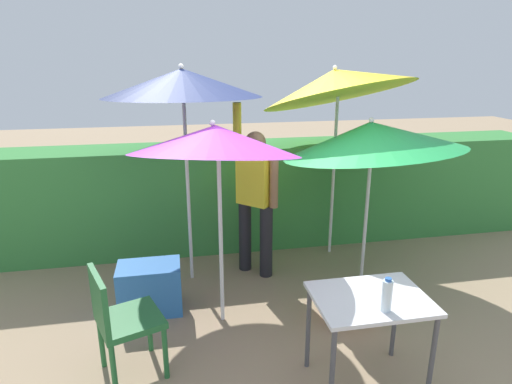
# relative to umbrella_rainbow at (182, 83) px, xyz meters

# --- Properties ---
(ground_plane) EXTENTS (24.00, 24.00, 0.00)m
(ground_plane) POSITION_rel_umbrella_rainbow_xyz_m (0.63, -0.78, -2.09)
(ground_plane) COLOR #9E8466
(hedge_row) EXTENTS (8.00, 0.70, 1.30)m
(hedge_row) POSITION_rel_umbrella_rainbow_xyz_m (0.63, 0.87, -1.44)
(hedge_row) COLOR #38843D
(hedge_row) RESTS_ON ground_plane
(umbrella_rainbow) EXTENTS (1.55, 1.56, 2.27)m
(umbrella_rainbow) POSITION_rel_umbrella_rainbow_xyz_m (0.00, 0.00, 0.00)
(umbrella_rainbow) COLOR silver
(umbrella_rainbow) RESTS_ON ground_plane
(umbrella_orange) EXTENTS (1.82, 1.81, 1.89)m
(umbrella_orange) POSITION_rel_umbrella_rainbow_xyz_m (1.82, -0.37, -0.52)
(umbrella_orange) COLOR silver
(umbrella_orange) RESTS_ON ground_plane
(umbrella_yellow) EXTENTS (1.78, 1.72, 2.52)m
(umbrella_yellow) POSITION_rel_umbrella_rainbow_xyz_m (1.69, 0.33, -0.03)
(umbrella_yellow) COLOR silver
(umbrella_yellow) RESTS_ON ground_plane
(umbrella_navy) EXTENTS (1.45, 1.44, 1.96)m
(umbrella_navy) POSITION_rel_umbrella_rainbow_xyz_m (0.22, -0.85, -0.41)
(umbrella_navy) COLOR silver
(umbrella_navy) RESTS_ON ground_plane
(person_vendor) EXTENTS (0.46, 0.45, 1.88)m
(person_vendor) POSITION_rel_umbrella_rainbow_xyz_m (0.72, 0.00, -1.15)
(person_vendor) COLOR black
(person_vendor) RESTS_ON ground_plane
(chair_plastic) EXTENTS (0.57, 0.57, 0.89)m
(chair_plastic) POSITION_rel_umbrella_rainbow_xyz_m (-0.58, -1.46, -1.58)
(chair_plastic) COLOR #236633
(chair_plastic) RESTS_ON ground_plane
(cooler_box) EXTENTS (0.58, 0.37, 0.48)m
(cooler_box) POSITION_rel_umbrella_rainbow_xyz_m (-0.41, -0.58, -1.85)
(cooler_box) COLOR #2D6BB7
(cooler_box) RESTS_ON ground_plane
(crate_cardboard) EXTENTS (0.46, 0.38, 0.29)m
(crate_cardboard) POSITION_rel_umbrella_rainbow_xyz_m (1.40, -1.06, -1.95)
(crate_cardboard) COLOR #9E7A4C
(crate_cardboard) RESTS_ON ground_plane
(folding_table) EXTENTS (0.80, 0.60, 0.73)m
(folding_table) POSITION_rel_umbrella_rainbow_xyz_m (1.18, -1.89, -1.45)
(folding_table) COLOR #4C4C51
(folding_table) RESTS_ON ground_plane
(bottle_water) EXTENTS (0.07, 0.07, 0.24)m
(bottle_water) POSITION_rel_umbrella_rainbow_xyz_m (1.20, -2.06, -1.24)
(bottle_water) COLOR silver
(bottle_water) RESTS_ON folding_table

